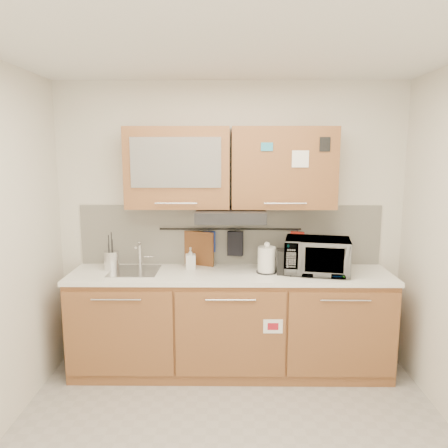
{
  "coord_description": "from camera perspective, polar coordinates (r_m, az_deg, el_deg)",
  "views": [
    {
      "loc": [
        -0.02,
        -2.53,
        1.97
      ],
      "look_at": [
        -0.06,
        1.05,
        1.38
      ],
      "focal_mm": 35.0,
      "sensor_mm": 36.0,
      "label": 1
    }
  ],
  "objects": [
    {
      "name": "range_hood",
      "position": [
        3.82,
        0.86,
        1.15
      ],
      "size": [
        0.6,
        0.46,
        0.1
      ],
      "primitive_type": "cube",
      "color": "black",
      "rests_on": "upper_cabinets"
    },
    {
      "name": "dark_pouch",
      "position": [
        4.05,
        1.48,
        -2.58
      ],
      "size": [
        0.15,
        0.07,
        0.23
      ],
      "primitive_type": "cube",
      "rotation": [
        0.0,
        0.0,
        -0.2
      ],
      "color": "black",
      "rests_on": "utensil_rail"
    },
    {
      "name": "microwave",
      "position": [
        3.9,
        12.06,
        -4.1
      ],
      "size": [
        0.61,
        0.47,
        0.3
      ],
      "primitive_type": "imported",
      "rotation": [
        0.0,
        0.0,
        -0.19
      ],
      "color": "#999999",
      "rests_on": "countertop"
    },
    {
      "name": "utensil_crock",
      "position": [
        4.06,
        -14.46,
        -4.6
      ],
      "size": [
        0.18,
        0.18,
        0.34
      ],
      "rotation": [
        0.0,
        0.0,
        0.42
      ],
      "color": "silver",
      "rests_on": "countertop"
    },
    {
      "name": "base_cabinet",
      "position": [
        4.04,
        0.82,
        -13.36
      ],
      "size": [
        2.8,
        0.64,
        0.88
      ],
      "color": "#956034",
      "rests_on": "floor"
    },
    {
      "name": "oven_mitt",
      "position": [
        4.05,
        -1.97,
        -2.35
      ],
      "size": [
        0.12,
        0.05,
        0.19
      ],
      "primitive_type": "cube",
      "rotation": [
        0.0,
        0.0,
        0.18
      ],
      "color": "navy",
      "rests_on": "utensil_rail"
    },
    {
      "name": "countertop",
      "position": [
        3.87,
        0.84,
        -6.62
      ],
      "size": [
        2.82,
        0.62,
        0.04
      ],
      "primitive_type": "cube",
      "color": "white",
      "rests_on": "base_cabinet"
    },
    {
      "name": "backsplash",
      "position": [
        4.09,
        0.83,
        -1.41
      ],
      "size": [
        2.8,
        0.02,
        0.56
      ],
      "primitive_type": "cube",
      "color": "silver",
      "rests_on": "countertop"
    },
    {
      "name": "wall_back",
      "position": [
        4.09,
        0.83,
        -0.0
      ],
      "size": [
        3.2,
        0.0,
        3.2
      ],
      "primitive_type": "plane",
      "rotation": [
        1.57,
        0.0,
        0.0
      ],
      "color": "silver",
      "rests_on": "ground"
    },
    {
      "name": "kettle",
      "position": [
        3.85,
        5.6,
        -4.75
      ],
      "size": [
        0.2,
        0.19,
        0.28
      ],
      "rotation": [
        0.0,
        0.0,
        0.22
      ],
      "color": "white",
      "rests_on": "countertop"
    },
    {
      "name": "cutting_board",
      "position": [
        4.08,
        -3.37,
        -3.59
      ],
      "size": [
        0.29,
        0.14,
        0.38
      ],
      "primitive_type": "cube",
      "rotation": [
        0.0,
        0.0,
        -0.39
      ],
      "color": "brown",
      "rests_on": "utensil_rail"
    },
    {
      "name": "pot_holder",
      "position": [
        4.1,
        9.55,
        -2.05
      ],
      "size": [
        0.12,
        0.07,
        0.15
      ],
      "primitive_type": "cube",
      "rotation": [
        0.0,
        0.0,
        -0.41
      ],
      "color": "#B52418",
      "rests_on": "utensil_rail"
    },
    {
      "name": "utensil_rail",
      "position": [
        4.04,
        0.84,
        -0.68
      ],
      "size": [
        1.3,
        0.02,
        0.02
      ],
      "primitive_type": "cylinder",
      "rotation": [
        0.0,
        1.57,
        0.0
      ],
      "color": "black",
      "rests_on": "backsplash"
    },
    {
      "name": "ceiling",
      "position": [
        2.61,
        1.07,
        23.39
      ],
      "size": [
        3.2,
        3.2,
        0.0
      ],
      "primitive_type": "plane",
      "rotation": [
        3.14,
        0.0,
        0.0
      ],
      "color": "white",
      "rests_on": "wall_back"
    },
    {
      "name": "upper_cabinets",
      "position": [
        3.85,
        0.79,
        7.36
      ],
      "size": [
        1.82,
        0.37,
        0.7
      ],
      "color": "#956034",
      "rests_on": "wall_back"
    },
    {
      "name": "sink",
      "position": [
        3.97,
        -11.58,
        -6.04
      ],
      "size": [
        0.42,
        0.4,
        0.26
      ],
      "color": "silver",
      "rests_on": "countertop"
    },
    {
      "name": "soap_bottle",
      "position": [
        3.97,
        -4.39,
        -4.48
      ],
      "size": [
        0.1,
        0.1,
        0.2
      ],
      "primitive_type": "imported",
      "rotation": [
        0.0,
        0.0,
        0.1
      ],
      "color": "#999999",
      "rests_on": "countertop"
    },
    {
      "name": "toaster",
      "position": [
        3.85,
        8.99,
        -4.86
      ],
      "size": [
        0.29,
        0.19,
        0.21
      ],
      "rotation": [
        0.0,
        0.0,
        -0.09
      ],
      "color": "black",
      "rests_on": "countertop"
    }
  ]
}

